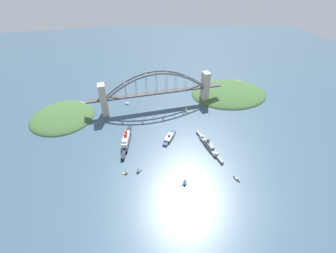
{
  "coord_description": "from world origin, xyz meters",
  "views": [
    {
      "loc": [
        84.22,
        383.68,
        235.3
      ],
      "look_at": [
        0.0,
        79.52,
        8.0
      ],
      "focal_mm": 25.04,
      "sensor_mm": 36.0,
      "label": 1
    }
  ],
  "objects_px": {
    "naval_cruiser": "(209,145)",
    "small_boat_3": "(186,109)",
    "small_boat_1": "(126,171)",
    "small_boat_4": "(185,181)",
    "harbor_ferry_steamer": "(169,138)",
    "seaplane_taxiing_near_bridge": "(127,103)",
    "small_boat_0": "(138,169)",
    "harbor_arch_bridge": "(157,92)",
    "ocean_liner": "(126,140)",
    "small_boat_2": "(237,179)"
  },
  "relations": [
    {
      "from": "naval_cruiser",
      "to": "small_boat_3",
      "type": "relative_size",
      "value": 7.12
    },
    {
      "from": "small_boat_1",
      "to": "small_boat_4",
      "type": "bearing_deg",
      "value": 151.52
    },
    {
      "from": "harbor_ferry_steamer",
      "to": "seaplane_taxiing_near_bridge",
      "type": "bearing_deg",
      "value": -68.6
    },
    {
      "from": "small_boat_0",
      "to": "small_boat_3",
      "type": "xyz_separation_m",
      "value": [
        -112.9,
        -128.35,
        0.47
      ]
    },
    {
      "from": "harbor_arch_bridge",
      "to": "harbor_ferry_steamer",
      "type": "relative_size",
      "value": 6.99
    },
    {
      "from": "small_boat_1",
      "to": "small_boat_4",
      "type": "relative_size",
      "value": 0.78
    },
    {
      "from": "harbor_ferry_steamer",
      "to": "small_boat_1",
      "type": "bearing_deg",
      "value": 36.24
    },
    {
      "from": "ocean_liner",
      "to": "small_boat_1",
      "type": "relative_size",
      "value": 8.82
    },
    {
      "from": "harbor_ferry_steamer",
      "to": "naval_cruiser",
      "type": "bearing_deg",
      "value": 146.52
    },
    {
      "from": "ocean_liner",
      "to": "small_boat_3",
      "type": "distance_m",
      "value": 136.64
    },
    {
      "from": "ocean_liner",
      "to": "small_boat_1",
      "type": "distance_m",
      "value": 63.69
    },
    {
      "from": "naval_cruiser",
      "to": "seaplane_taxiing_near_bridge",
      "type": "xyz_separation_m",
      "value": [
        103.11,
        -163.24,
        -1.36
      ]
    },
    {
      "from": "small_boat_1",
      "to": "ocean_liner",
      "type": "bearing_deg",
      "value": -97.48
    },
    {
      "from": "small_boat_3",
      "to": "seaplane_taxiing_near_bridge",
      "type": "bearing_deg",
      "value": -28.91
    },
    {
      "from": "small_boat_1",
      "to": "small_boat_2",
      "type": "xyz_separation_m",
      "value": [
        -137.84,
        49.31,
        -3.11
      ]
    },
    {
      "from": "small_boat_0",
      "to": "small_boat_4",
      "type": "distance_m",
      "value": 65.07
    },
    {
      "from": "ocean_liner",
      "to": "naval_cruiser",
      "type": "bearing_deg",
      "value": 160.6
    },
    {
      "from": "ocean_liner",
      "to": "small_boat_1",
      "type": "xyz_separation_m",
      "value": [
        8.28,
        63.12,
        -1.67
      ]
    },
    {
      "from": "harbor_arch_bridge",
      "to": "small_boat_4",
      "type": "xyz_separation_m",
      "value": [
        9.85,
        195.75,
        -26.92
      ]
    },
    {
      "from": "naval_cruiser",
      "to": "small_boat_2",
      "type": "distance_m",
      "value": 70.64
    },
    {
      "from": "naval_cruiser",
      "to": "seaplane_taxiing_near_bridge",
      "type": "distance_m",
      "value": 193.09
    },
    {
      "from": "seaplane_taxiing_near_bridge",
      "to": "small_boat_3",
      "type": "relative_size",
      "value": 0.8
    },
    {
      "from": "ocean_liner",
      "to": "small_boat_4",
      "type": "height_order",
      "value": "ocean_liner"
    },
    {
      "from": "seaplane_taxiing_near_bridge",
      "to": "small_boat_4",
      "type": "relative_size",
      "value": 0.79
    },
    {
      "from": "ocean_liner",
      "to": "seaplane_taxiing_near_bridge",
      "type": "xyz_separation_m",
      "value": [
        -17.34,
        -120.82,
        -3.67
      ]
    },
    {
      "from": "small_boat_0",
      "to": "small_boat_2",
      "type": "xyz_separation_m",
      "value": [
        -121.52,
        47.69,
        -3.87
      ]
    },
    {
      "from": "naval_cruiser",
      "to": "small_boat_0",
      "type": "bearing_deg",
      "value": 11.23
    },
    {
      "from": "small_boat_3",
      "to": "small_boat_2",
      "type": "bearing_deg",
      "value": 92.8
    },
    {
      "from": "small_boat_1",
      "to": "small_boat_3",
      "type": "xyz_separation_m",
      "value": [
        -129.22,
        -126.73,
        1.23
      ]
    },
    {
      "from": "small_boat_0",
      "to": "ocean_liner",
      "type": "bearing_deg",
      "value": -82.93
    },
    {
      "from": "ocean_liner",
      "to": "seaplane_taxiing_near_bridge",
      "type": "distance_m",
      "value": 122.11
    },
    {
      "from": "ocean_liner",
      "to": "small_boat_4",
      "type": "distance_m",
      "value": 118.65
    },
    {
      "from": "small_boat_2",
      "to": "small_boat_1",
      "type": "bearing_deg",
      "value": -19.69
    },
    {
      "from": "harbor_ferry_steamer",
      "to": "small_boat_3",
      "type": "bearing_deg",
      "value": -126.86
    },
    {
      "from": "naval_cruiser",
      "to": "small_boat_0",
      "type": "xyz_separation_m",
      "value": [
        112.42,
        22.32,
        1.4
      ]
    },
    {
      "from": "ocean_liner",
      "to": "small_boat_4",
      "type": "bearing_deg",
      "value": 121.46
    },
    {
      "from": "harbor_ferry_steamer",
      "to": "small_boat_3",
      "type": "xyz_separation_m",
      "value": [
        -53.31,
        -71.1,
        2.69
      ]
    },
    {
      "from": "small_boat_4",
      "to": "naval_cruiser",
      "type": "bearing_deg",
      "value": -134.88
    },
    {
      "from": "small_boat_1",
      "to": "small_boat_3",
      "type": "height_order",
      "value": "small_boat_3"
    },
    {
      "from": "harbor_ferry_steamer",
      "to": "small_boat_1",
      "type": "xyz_separation_m",
      "value": [
        75.91,
        55.63,
        1.46
      ]
    },
    {
      "from": "small_boat_0",
      "to": "seaplane_taxiing_near_bridge",
      "type": "bearing_deg",
      "value": -92.87
    },
    {
      "from": "small_boat_4",
      "to": "small_boat_0",
      "type": "bearing_deg",
      "value": -34.09
    },
    {
      "from": "ocean_liner",
      "to": "harbor_ferry_steamer",
      "type": "xyz_separation_m",
      "value": [
        -67.62,
        7.49,
        -3.13
      ]
    },
    {
      "from": "small_boat_1",
      "to": "small_boat_4",
      "type": "height_order",
      "value": "small_boat_4"
    },
    {
      "from": "seaplane_taxiing_near_bridge",
      "to": "small_boat_4",
      "type": "distance_m",
      "value": 226.48
    },
    {
      "from": "naval_cruiser",
      "to": "small_boat_2",
      "type": "xyz_separation_m",
      "value": [
        -9.1,
        70.01,
        -2.47
      ]
    },
    {
      "from": "naval_cruiser",
      "to": "small_boat_4",
      "type": "height_order",
      "value": "naval_cruiser"
    },
    {
      "from": "harbor_arch_bridge",
      "to": "seaplane_taxiing_near_bridge",
      "type": "height_order",
      "value": "harbor_arch_bridge"
    },
    {
      "from": "naval_cruiser",
      "to": "small_boat_3",
      "type": "bearing_deg",
      "value": -90.26
    },
    {
      "from": "seaplane_taxiing_near_bridge",
      "to": "small_boat_2",
      "type": "xyz_separation_m",
      "value": [
        -112.21,
        233.25,
        -1.11
      ]
    }
  ]
}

